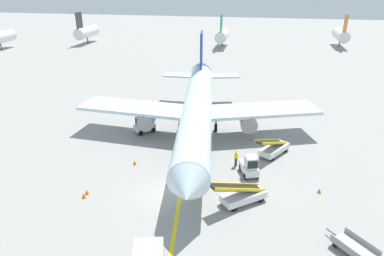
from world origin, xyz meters
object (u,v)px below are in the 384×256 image
object	(u,v)px
baggage_tug_near_wing	(143,125)
baggage_tug_by_cargo_door	(250,166)
belt_loader_aft_hold	(274,148)
baggage_cart_loaded	(354,248)
safety_cone_wingtip_left	(319,191)
belt_loader_forward_hold	(242,195)
ground_crew_marshaller	(236,158)
safety_cone_nose_right	(87,192)
airliner	(197,109)
safety_cone_wingtip_right	(84,196)
safety_cone_nose_left	(135,163)

from	to	relation	value
baggage_tug_near_wing	baggage_tug_by_cargo_door	world-z (taller)	same
belt_loader_aft_hold	baggage_cart_loaded	bearing A→B (deg)	-69.36
belt_loader_aft_hold	safety_cone_wingtip_left	world-z (taller)	belt_loader_aft_hold
baggage_tug_near_wing	belt_loader_forward_hold	world-z (taller)	belt_loader_forward_hold
ground_crew_marshaller	safety_cone_nose_right	world-z (taller)	ground_crew_marshaller
airliner	safety_cone_wingtip_right	bearing A→B (deg)	-116.47
baggage_tug_near_wing	safety_cone_nose_right	world-z (taller)	baggage_tug_near_wing
baggage_tug_near_wing	safety_cone_nose_right	distance (m)	13.47
safety_cone_wingtip_right	belt_loader_aft_hold	bearing A→B (deg)	35.16
airliner	baggage_tug_by_cargo_door	distance (m)	10.45
belt_loader_forward_hold	safety_cone_nose_left	world-z (taller)	belt_loader_forward_hold
baggage_tug_by_cargo_door	belt_loader_aft_hold	size ratio (longest dim) A/B	0.55
baggage_cart_loaded	safety_cone_wingtip_left	world-z (taller)	baggage_cart_loaded
safety_cone_wingtip_left	airliner	bearing A→B (deg)	142.49
baggage_tug_near_wing	belt_loader_aft_hold	world-z (taller)	belt_loader_aft_hold
safety_cone_nose_left	safety_cone_wingtip_left	size ratio (longest dim) A/B	1.00
baggage_cart_loaded	safety_cone_nose_right	world-z (taller)	baggage_cart_loaded
baggage_tug_near_wing	baggage_tug_by_cargo_door	size ratio (longest dim) A/B	0.97
airliner	belt_loader_forward_hold	distance (m)	14.05
ground_crew_marshaller	belt_loader_aft_hold	bearing A→B (deg)	40.42
belt_loader_aft_hold	belt_loader_forward_hold	bearing A→B (deg)	-106.16
airliner	safety_cone_nose_right	distance (m)	15.84
baggage_tug_near_wing	baggage_cart_loaded	distance (m)	26.16
baggage_tug_near_wing	baggage_tug_by_cargo_door	bearing A→B (deg)	-30.02
safety_cone_nose_left	safety_cone_nose_right	distance (m)	6.18
baggage_tug_near_wing	baggage_cart_loaded	xyz separation A→B (m)	(20.38, -16.39, -0.46)
belt_loader_aft_hold	baggage_cart_loaded	distance (m)	14.51
baggage_cart_loaded	safety_cone_wingtip_left	bearing A→B (deg)	100.33
airliner	baggage_tug_near_wing	xyz separation A→B (m)	(-6.52, -0.33, -2.49)
safety_cone_nose_right	safety_cone_wingtip_left	distance (m)	20.13
baggage_tug_by_cargo_door	safety_cone_wingtip_left	world-z (taller)	baggage_tug_by_cargo_door
airliner	baggage_tug_by_cargo_door	bearing A→B (deg)	-50.50
belt_loader_aft_hold	safety_cone_wingtip_right	distance (m)	19.43
airliner	belt_loader_forward_hold	world-z (taller)	airliner
ground_crew_marshaller	safety_cone_wingtip_right	distance (m)	14.62
airliner	baggage_cart_loaded	size ratio (longest dim) A/B	10.51
baggage_tug_near_wing	belt_loader_forward_hold	size ratio (longest dim) A/B	0.56
safety_cone_wingtip_right	ground_crew_marshaller	bearing A→B (deg)	33.41
airliner	safety_cone_wingtip_left	size ratio (longest dim) A/B	80.23
airliner	safety_cone_nose_left	bearing A→B (deg)	-121.32
airliner	safety_cone_nose_right	world-z (taller)	airliner
belt_loader_aft_hold	safety_cone_wingtip_right	size ratio (longest dim) A/B	11.11
safety_cone_nose_left	safety_cone_wingtip_right	world-z (taller)	same
baggage_tug_by_cargo_door	belt_loader_forward_hold	distance (m)	4.59
belt_loader_forward_hold	safety_cone_nose_right	size ratio (longest dim) A/B	10.64
baggage_tug_by_cargo_door	belt_loader_forward_hold	bearing A→B (deg)	-94.88
belt_loader_aft_hold	safety_cone_nose_left	world-z (taller)	belt_loader_aft_hold
baggage_tug_by_cargo_door	ground_crew_marshaller	size ratio (longest dim) A/B	1.59
baggage_tug_by_cargo_door	safety_cone_wingtip_right	size ratio (longest dim) A/B	6.13
belt_loader_forward_hold	ground_crew_marshaller	distance (m)	6.19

